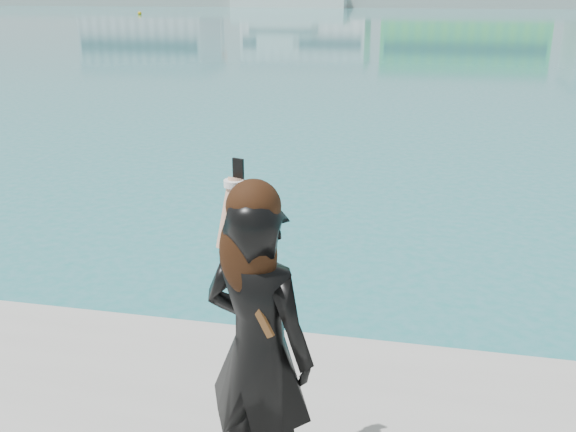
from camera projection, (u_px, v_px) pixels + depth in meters
The scene contains 3 objects.
far_quay at pixel (422, 0), 123.85m from camera, with size 320.00×40.00×2.00m, color #9E9E99.
buoy_far at pixel (140, 15), 81.42m from camera, with size 0.50×0.50×0.50m, color #D6A40B.
woman at pixel (258, 343), 3.09m from camera, with size 0.69×0.56×1.71m.
Camera 1 is at (1.34, -3.25, 3.29)m, focal length 40.00 mm.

